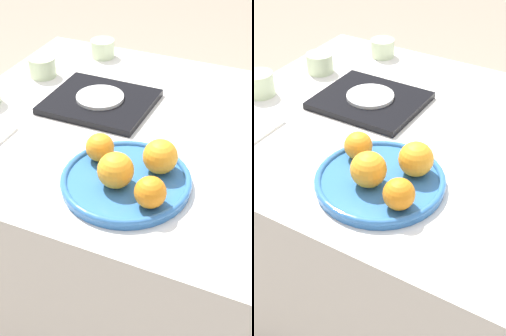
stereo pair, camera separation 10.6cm
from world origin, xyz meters
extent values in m
plane|color=gray|center=(0.00, 0.00, 0.00)|extent=(12.00, 12.00, 0.00)
cube|color=silver|center=(0.00, 0.00, 0.35)|extent=(1.15, 0.94, 0.70)
cylinder|color=#336BAD|center=(0.03, -0.25, 0.71)|extent=(0.30, 0.30, 0.02)
torus|color=#336BAD|center=(0.03, -0.25, 0.72)|extent=(0.30, 0.30, 0.02)
sphere|color=orange|center=(0.02, -0.28, 0.76)|extent=(0.08, 0.08, 0.08)
sphere|color=orange|center=(0.09, -0.19, 0.76)|extent=(0.08, 0.08, 0.08)
sphere|color=orange|center=(-0.06, -0.21, 0.75)|extent=(0.07, 0.07, 0.07)
sphere|color=orange|center=(0.12, -0.31, 0.75)|extent=(0.07, 0.07, 0.07)
cube|color=black|center=(-0.19, 0.06, 0.71)|extent=(0.30, 0.26, 0.02)
cylinder|color=silver|center=(-0.19, 0.06, 0.73)|extent=(0.14, 0.14, 0.01)
cylinder|color=beige|center=(-0.45, 0.16, 0.73)|extent=(0.09, 0.09, 0.06)
cylinder|color=beige|center=(-0.33, 0.37, 0.73)|extent=(0.08, 0.08, 0.06)
camera|label=1|loc=(0.37, -1.02, 1.39)|focal=50.00mm
camera|label=2|loc=(0.46, -0.97, 1.39)|focal=50.00mm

